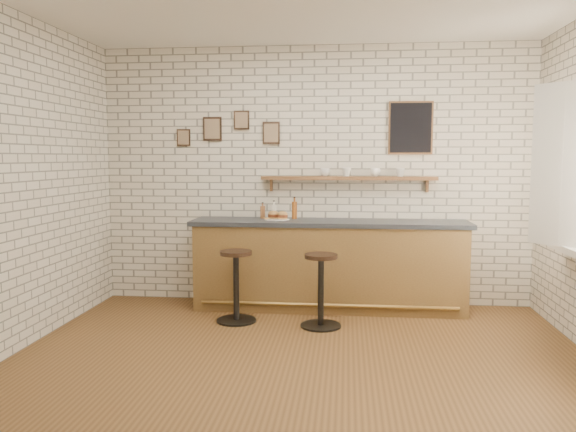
% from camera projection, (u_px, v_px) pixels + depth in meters
% --- Properties ---
extents(ground, '(5.00, 5.00, 0.00)m').
position_uv_depth(ground, '(299.00, 361.00, 4.74)').
color(ground, brown).
rests_on(ground, ground).
extents(bar_counter, '(3.10, 0.65, 1.01)m').
position_uv_depth(bar_counter, '(329.00, 265.00, 6.35)').
color(bar_counter, brown).
rests_on(bar_counter, ground).
extents(sandwich_plate, '(0.28, 0.28, 0.01)m').
position_uv_depth(sandwich_plate, '(277.00, 219.00, 6.38)').
color(sandwich_plate, white).
rests_on(sandwich_plate, bar_counter).
extents(ciabatta_sandwich, '(0.25, 0.17, 0.08)m').
position_uv_depth(ciabatta_sandwich, '(278.00, 215.00, 6.38)').
color(ciabatta_sandwich, '#B7874B').
rests_on(ciabatta_sandwich, sandwich_plate).
extents(potato_chips, '(0.25, 0.18, 0.00)m').
position_uv_depth(potato_chips, '(276.00, 218.00, 6.39)').
color(potato_chips, gold).
rests_on(potato_chips, sandwich_plate).
extents(bitters_bottle_brown, '(0.06, 0.06, 0.19)m').
position_uv_depth(bitters_bottle_brown, '(263.00, 212.00, 6.51)').
color(bitters_bottle_brown, brown).
rests_on(bitters_bottle_brown, bar_counter).
extents(bitters_bottle_white, '(0.05, 0.05, 0.21)m').
position_uv_depth(bitters_bottle_white, '(274.00, 211.00, 6.50)').
color(bitters_bottle_white, white).
rests_on(bitters_bottle_white, bar_counter).
extents(bitters_bottle_amber, '(0.06, 0.06, 0.25)m').
position_uv_depth(bitters_bottle_amber, '(295.00, 210.00, 6.47)').
color(bitters_bottle_amber, '#944A17').
rests_on(bitters_bottle_amber, bar_counter).
extents(condiment_bottle_yellow, '(0.05, 0.05, 0.17)m').
position_uv_depth(condiment_bottle_yellow, '(294.00, 212.00, 6.48)').
color(condiment_bottle_yellow, gold).
rests_on(condiment_bottle_yellow, bar_counter).
extents(bar_stool_left, '(0.42, 0.42, 0.75)m').
position_uv_depth(bar_stool_left, '(236.00, 284.00, 5.86)').
color(bar_stool_left, black).
rests_on(bar_stool_left, ground).
extents(bar_stool_right, '(0.44, 0.44, 0.75)m').
position_uv_depth(bar_stool_right, '(321.00, 288.00, 5.67)').
color(bar_stool_right, black).
rests_on(bar_stool_right, ground).
extents(wall_shelf, '(2.00, 0.18, 0.18)m').
position_uv_depth(wall_shelf, '(348.00, 178.00, 6.43)').
color(wall_shelf, brown).
rests_on(wall_shelf, ground).
extents(shelf_cup_a, '(0.15, 0.15, 0.09)m').
position_uv_depth(shelf_cup_a, '(325.00, 172.00, 6.45)').
color(shelf_cup_a, white).
rests_on(shelf_cup_a, wall_shelf).
extents(shelf_cup_b, '(0.13, 0.13, 0.10)m').
position_uv_depth(shelf_cup_b, '(346.00, 172.00, 6.42)').
color(shelf_cup_b, white).
rests_on(shelf_cup_b, wall_shelf).
extents(shelf_cup_c, '(0.14, 0.14, 0.09)m').
position_uv_depth(shelf_cup_c, '(375.00, 172.00, 6.39)').
color(shelf_cup_c, white).
rests_on(shelf_cup_c, wall_shelf).
extents(shelf_cup_d, '(0.14, 0.14, 0.10)m').
position_uv_depth(shelf_cup_d, '(400.00, 172.00, 6.36)').
color(shelf_cup_d, white).
rests_on(shelf_cup_d, wall_shelf).
extents(back_wall_decor, '(2.96, 0.02, 0.56)m').
position_uv_depth(back_wall_decor, '(334.00, 129.00, 6.46)').
color(back_wall_decor, black).
rests_on(back_wall_decor, ground).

